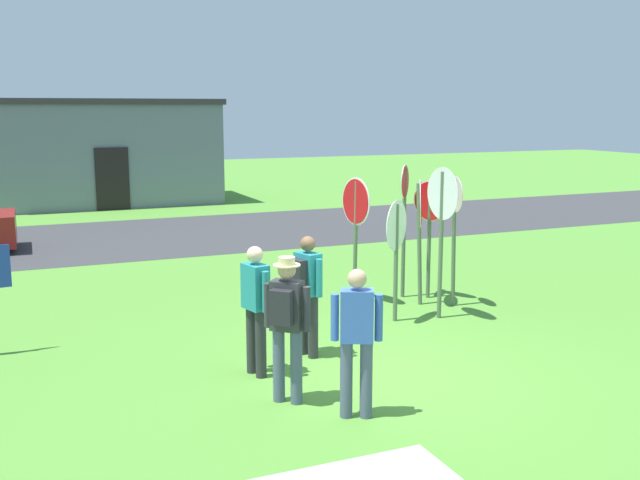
{
  "coord_description": "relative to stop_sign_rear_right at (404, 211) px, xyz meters",
  "views": [
    {
      "loc": [
        -4.26,
        -7.93,
        3.4
      ],
      "look_at": [
        0.38,
        2.84,
        1.3
      ],
      "focal_mm": 41.5,
      "sensor_mm": 36.0,
      "label": 1
    }
  ],
  "objects": [
    {
      "name": "stop_sign_far_back",
      "position": [
        -0.88,
        -1.29,
        -0.25
      ],
      "size": [
        0.64,
        0.52,
        1.97
      ],
      "color": "#51664C",
      "rests_on": "ground"
    },
    {
      "name": "person_with_sunhat",
      "position": [
        -3.12,
        -4.45,
        -0.64
      ],
      "size": [
        0.53,
        0.35,
        1.69
      ],
      "color": "#4C5670",
      "rests_on": "ground"
    },
    {
      "name": "person_holding_notes",
      "position": [
        -3.68,
        -3.77,
        -0.58
      ],
      "size": [
        0.48,
        0.47,
        1.74
      ],
      "color": "#4C5670",
      "rests_on": "ground"
    },
    {
      "name": "street_asphalt",
      "position": [
        -2.31,
        8.3,
        -1.59
      ],
      "size": [
        60.0,
        6.4,
        0.01
      ],
      "primitive_type": "cube",
      "color": "#38383A",
      "rests_on": "ground"
    },
    {
      "name": "stop_sign_tallest",
      "position": [
        -0.0,
        -0.56,
        -0.08
      ],
      "size": [
        0.45,
        0.73,
        2.2
      ],
      "color": "#51664C",
      "rests_on": "ground"
    },
    {
      "name": "ground_plane",
      "position": [
        -2.31,
        -3.5,
        -1.59
      ],
      "size": [
        80.0,
        80.0,
        0.0
      ],
      "primitive_type": "plane",
      "color": "#518E33"
    },
    {
      "name": "stop_sign_rear_right",
      "position": [
        0.0,
        0.0,
        0.0
      ],
      "size": [
        0.41,
        0.47,
        2.41
      ],
      "color": "#51664C",
      "rests_on": "ground"
    },
    {
      "name": "stop_sign_nearest",
      "position": [
        -0.98,
        -0.02,
        -0.06
      ],
      "size": [
        0.15,
        0.83,
        2.22
      ],
      "color": "#51664C",
      "rests_on": "ground"
    },
    {
      "name": "stop_sign_leaning_left",
      "position": [
        -0.13,
        -1.43,
        0.12
      ],
      "size": [
        0.07,
        0.84,
        2.48
      ],
      "color": "#51664C",
      "rests_on": "ground"
    },
    {
      "name": "stop_sign_leaning_right",
      "position": [
        0.39,
        -0.22,
        -0.13
      ],
      "size": [
        0.27,
        0.7,
        2.14
      ],
      "color": "#51664C",
      "rests_on": "ground"
    },
    {
      "name": "person_in_blue",
      "position": [
        -3.72,
        -2.75,
        -0.64
      ],
      "size": [
        0.3,
        0.56,
        1.69
      ],
      "color": "#2D2D33",
      "rests_on": "ground"
    },
    {
      "name": "building_background",
      "position": [
        -3.19,
        16.11,
        0.27
      ],
      "size": [
        7.97,
        4.34,
        3.71
      ],
      "color": "slate",
      "rests_on": "ground"
    },
    {
      "name": "person_on_left",
      "position": [
        -2.84,
        -2.33,
        -0.61
      ],
      "size": [
        0.43,
        0.55,
        1.69
      ],
      "color": "#2D2D33",
      "rests_on": "ground"
    },
    {
      "name": "stop_sign_rear_left",
      "position": [
        0.49,
        -0.87,
        -0.09
      ],
      "size": [
        0.14,
        0.6,
        2.26
      ],
      "color": "#51664C",
      "rests_on": "ground"
    }
  ]
}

